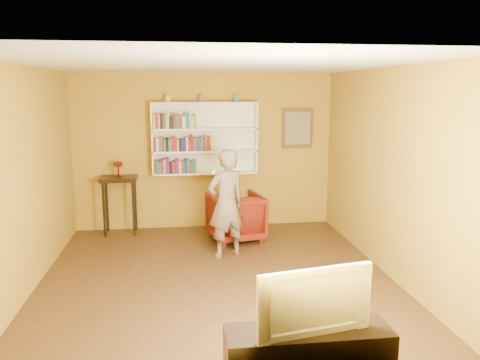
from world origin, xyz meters
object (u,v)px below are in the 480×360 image
Objects in this scene: tv_cabinet at (308,357)px; television at (310,297)px; ruby_lustre at (118,166)px; person at (226,203)px; bookshelf at (205,138)px; console_table at (119,187)px; armchair at (236,217)px.

television is (0.00, 0.00, 0.52)m from tv_cabinet.
television is (2.02, -4.50, -0.41)m from ruby_lustre.
person is at bearing -38.75° from ruby_lustre.
bookshelf is 1.83× the size of console_table.
bookshelf reaches higher than armchair.
bookshelf is at bearing 96.85° from tv_cabinet.
console_table is 0.72× the size of tv_cabinet.
bookshelf reaches higher than console_table.
bookshelf is at bearing 6.24° from ruby_lustre.
armchair is 0.87m from person.
console_table is 0.36m from ruby_lustre.
armchair is 0.87× the size of television.
ruby_lustre reaches higher than television.
armchair is 0.62× the size of tv_cabinet.
tv_cabinet is 1.41× the size of television.
bookshelf is at bearing -104.74° from person.
tv_cabinet is at bearing -83.15° from bookshelf.
person reaches higher than console_table.
bookshelf is 2.14× the size of armchair.
armchair reaches higher than tv_cabinet.
ruby_lustre is at bearing -173.76° from bookshelf.
bookshelf is at bearing -71.02° from armchair.
console_table is 3.79× the size of ruby_lustre.
bookshelf is at bearing 6.24° from console_table.
console_table is 0.62× the size of person.
ruby_lustre reaches higher than console_table.
television reaches higher than tv_cabinet.
console_table is 2.04m from armchair.
armchair is at bearing 91.78° from tv_cabinet.
bookshelf is 1.86× the size of television.
bookshelf is 4.77m from television.
ruby_lustre reaches higher than tv_cabinet.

